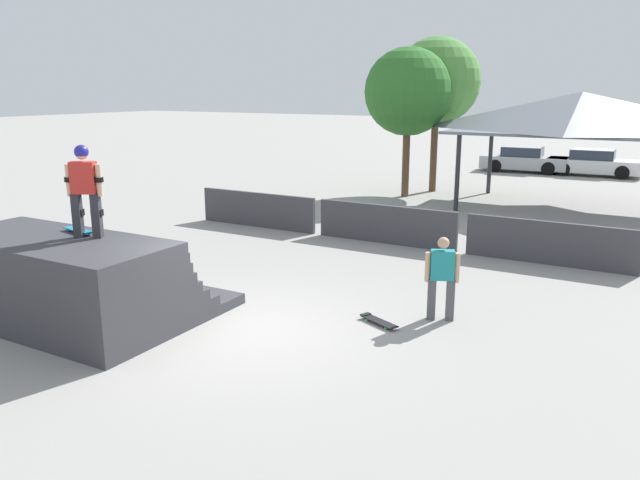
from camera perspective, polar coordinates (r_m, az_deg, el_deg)
ground_plane at (r=11.13m, az=-7.57°, el=-8.21°), size 160.00×160.00×0.00m
quarter_pipe_ramp at (r=12.20m, az=-21.83°, el=-3.60°), size 4.43×3.52×1.58m
skater_on_deck at (r=11.51m, az=-20.74°, el=4.73°), size 0.68×0.44×1.62m
skateboard_on_deck at (r=12.04m, az=-21.14°, el=0.84°), size 0.86×0.38×0.09m
bystander_walking at (r=11.47m, az=11.09°, el=-3.10°), size 0.61×0.35×1.55m
skateboard_on_ground at (r=11.36m, az=5.31°, el=-7.36°), size 0.85×0.53×0.09m
barrier_fence at (r=17.05m, az=6.04°, el=1.43°), size 12.52×0.12×1.05m
pavilion_shelter at (r=23.12m, az=22.76°, el=10.64°), size 8.20×4.98×4.02m
tree_beside_pavilion at (r=24.38m, az=8.06°, el=13.25°), size 3.30×3.30×5.66m
tree_far_back at (r=25.83m, az=10.63°, el=14.06°), size 3.42×3.42×6.12m
parked_car_silver at (r=33.35m, az=18.12°, el=6.98°), size 4.24×1.93×1.27m
parked_car_white at (r=33.06m, az=23.74°, el=6.44°), size 4.26×1.76×1.27m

